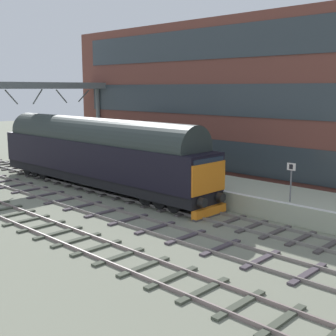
# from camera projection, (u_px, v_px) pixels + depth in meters

# --- Properties ---
(ground_plane) EXTENTS (140.00, 140.00, 0.00)m
(ground_plane) POSITION_uv_depth(u_px,v_px,m) (174.00, 208.00, 25.11)
(ground_plane) COLOR slate
(ground_plane) RESTS_ON ground
(track_main) EXTENTS (2.50, 60.00, 0.15)m
(track_main) POSITION_uv_depth(u_px,v_px,m) (174.00, 207.00, 25.10)
(track_main) COLOR gray
(track_main) RESTS_ON ground
(track_adjacent_west) EXTENTS (2.50, 60.00, 0.15)m
(track_adjacent_west) POSITION_uv_depth(u_px,v_px,m) (128.00, 219.00, 22.71)
(track_adjacent_west) COLOR slate
(track_adjacent_west) RESTS_ON ground
(track_adjacent_far_west) EXTENTS (2.50, 60.00, 0.15)m
(track_adjacent_far_west) POSITION_uv_depth(u_px,v_px,m) (67.00, 236.00, 20.15)
(track_adjacent_far_west) COLOR gray
(track_adjacent_far_west) RESTS_ON ground
(station_platform) EXTENTS (4.00, 44.00, 1.01)m
(station_platform) POSITION_uv_depth(u_px,v_px,m) (214.00, 189.00, 27.57)
(station_platform) COLOR #ADB399
(station_platform) RESTS_ON ground
(station_building) EXTENTS (5.15, 41.40, 11.19)m
(station_building) POSITION_uv_depth(u_px,v_px,m) (311.00, 104.00, 28.44)
(station_building) COLOR brown
(station_building) RESTS_ON ground
(diesel_locomotive) EXTENTS (2.74, 19.18, 4.68)m
(diesel_locomotive) POSITION_uv_depth(u_px,v_px,m) (96.00, 152.00, 29.43)
(diesel_locomotive) COLOR black
(diesel_locomotive) RESTS_ON ground
(platform_number_sign) EXTENTS (0.10, 0.44, 1.94)m
(platform_number_sign) POSITION_uv_depth(u_px,v_px,m) (291.00, 176.00, 22.19)
(platform_number_sign) COLOR slate
(platform_number_sign) RESTS_ON station_platform
(overhead_footbridge) EXTENTS (16.27, 2.00, 7.00)m
(overhead_footbridge) POSITION_uv_depth(u_px,v_px,m) (11.00, 90.00, 33.33)
(overhead_footbridge) COLOR slate
(overhead_footbridge) RESTS_ON ground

